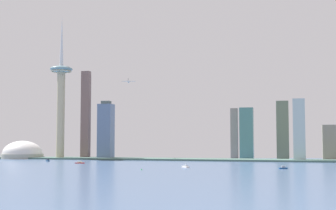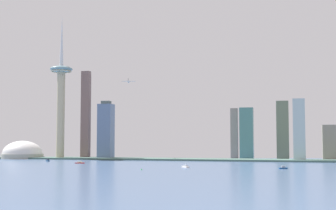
{
  "view_description": "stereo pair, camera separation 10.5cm",
  "coord_description": "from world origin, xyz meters",
  "px_view_note": "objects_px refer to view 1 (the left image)",
  "views": [
    {
      "loc": [
        236.75,
        -430.95,
        38.6
      ],
      "look_at": [
        4.63,
        454.13,
        103.82
      ],
      "focal_mm": 51.83,
      "sensor_mm": 36.0,
      "label": 1
    },
    {
      "loc": [
        236.85,
        -430.92,
        38.6
      ],
      "look_at": [
        4.63,
        454.13,
        103.82
      ],
      "focal_mm": 51.83,
      "sensor_mm": 36.0,
      "label": 2
    }
  ],
  "objects_px": {
    "skyscraper_3": "(234,133)",
    "boat_0": "(80,163)",
    "skyscraper_0": "(329,143)",
    "observation_tower": "(61,92)",
    "boat_1": "(283,168)",
    "boat_3": "(48,161)",
    "skyscraper_2": "(299,130)",
    "airplane": "(129,82)",
    "skyscraper_5": "(247,133)",
    "stadium_dome": "(22,154)",
    "boat_4": "(186,167)",
    "channel_buoy_0": "(142,169)",
    "skyscraper_4": "(283,130)",
    "skyscraper_6": "(86,115)",
    "skyscraper_1": "(106,131)"
  },
  "relations": [
    {
      "from": "stadium_dome",
      "to": "channel_buoy_0",
      "type": "height_order",
      "value": "stadium_dome"
    },
    {
      "from": "observation_tower",
      "to": "skyscraper_0",
      "type": "height_order",
      "value": "observation_tower"
    },
    {
      "from": "channel_buoy_0",
      "to": "boat_0",
      "type": "bearing_deg",
      "value": 137.26
    },
    {
      "from": "boat_0",
      "to": "skyscraper_0",
      "type": "bearing_deg",
      "value": -157.47
    },
    {
      "from": "skyscraper_4",
      "to": "airplane",
      "type": "distance_m",
      "value": 325.22
    },
    {
      "from": "skyscraper_5",
      "to": "boat_3",
      "type": "height_order",
      "value": "skyscraper_5"
    },
    {
      "from": "skyscraper_6",
      "to": "channel_buoy_0",
      "type": "bearing_deg",
      "value": -55.42
    },
    {
      "from": "stadium_dome",
      "to": "boat_0",
      "type": "distance_m",
      "value": 257.1
    },
    {
      "from": "observation_tower",
      "to": "skyscraper_0",
      "type": "relative_size",
      "value": 4.44
    },
    {
      "from": "skyscraper_5",
      "to": "observation_tower",
      "type": "bearing_deg",
      "value": -166.95
    },
    {
      "from": "channel_buoy_0",
      "to": "skyscraper_6",
      "type": "bearing_deg",
      "value": 124.58
    },
    {
      "from": "skyscraper_6",
      "to": "boat_3",
      "type": "relative_size",
      "value": 14.83
    },
    {
      "from": "skyscraper_3",
      "to": "boat_4",
      "type": "height_order",
      "value": "skyscraper_3"
    },
    {
      "from": "skyscraper_0",
      "to": "observation_tower",
      "type": "bearing_deg",
      "value": -174.46
    },
    {
      "from": "skyscraper_2",
      "to": "airplane",
      "type": "distance_m",
      "value": 354.35
    },
    {
      "from": "skyscraper_1",
      "to": "skyscraper_4",
      "type": "height_order",
      "value": "skyscraper_4"
    },
    {
      "from": "skyscraper_4",
      "to": "skyscraper_6",
      "type": "bearing_deg",
      "value": -169.36
    },
    {
      "from": "skyscraper_1",
      "to": "channel_buoy_0",
      "type": "distance_m",
      "value": 360.06
    },
    {
      "from": "skyscraper_0",
      "to": "channel_buoy_0",
      "type": "distance_m",
      "value": 426.46
    },
    {
      "from": "observation_tower",
      "to": "boat_0",
      "type": "distance_m",
      "value": 237.17
    },
    {
      "from": "skyscraper_2",
      "to": "channel_buoy_0",
      "type": "xyz_separation_m",
      "value": [
        -195.8,
        -298.41,
        -54.43
      ]
    },
    {
      "from": "stadium_dome",
      "to": "channel_buoy_0",
      "type": "xyz_separation_m",
      "value": [
        350.36,
        -296.58,
        -7.68
      ]
    },
    {
      "from": "boat_3",
      "to": "boat_4",
      "type": "relative_size",
      "value": 0.74
    },
    {
      "from": "observation_tower",
      "to": "skyscraper_3",
      "type": "height_order",
      "value": "observation_tower"
    },
    {
      "from": "skyscraper_4",
      "to": "boat_3",
      "type": "xyz_separation_m",
      "value": [
        -399.78,
        -210.7,
        -56.15
      ]
    },
    {
      "from": "skyscraper_4",
      "to": "boat_1",
      "type": "height_order",
      "value": "skyscraper_4"
    },
    {
      "from": "boat_4",
      "to": "airplane",
      "type": "bearing_deg",
      "value": -2.5
    },
    {
      "from": "boat_0",
      "to": "observation_tower",
      "type": "bearing_deg",
      "value": -58.53
    },
    {
      "from": "boat_0",
      "to": "boat_1",
      "type": "relative_size",
      "value": 1.35
    },
    {
      "from": "skyscraper_0",
      "to": "skyscraper_3",
      "type": "xyz_separation_m",
      "value": [
        -179.64,
        56.79,
        18.46
      ]
    },
    {
      "from": "skyscraper_3",
      "to": "boat_0",
      "type": "distance_m",
      "value": 346.11
    },
    {
      "from": "skyscraper_1",
      "to": "boat_1",
      "type": "relative_size",
      "value": 9.79
    },
    {
      "from": "skyscraper_2",
      "to": "channel_buoy_0",
      "type": "relative_size",
      "value": 56.28
    },
    {
      "from": "stadium_dome",
      "to": "airplane",
      "type": "relative_size",
      "value": 2.97
    },
    {
      "from": "skyscraper_5",
      "to": "boat_0",
      "type": "bearing_deg",
      "value": -135.37
    },
    {
      "from": "skyscraper_4",
      "to": "channel_buoy_0",
      "type": "distance_m",
      "value": 436.5
    },
    {
      "from": "skyscraper_2",
      "to": "channel_buoy_0",
      "type": "bearing_deg",
      "value": -123.27
    },
    {
      "from": "boat_1",
      "to": "boat_3",
      "type": "relative_size",
      "value": 0.98
    },
    {
      "from": "boat_1",
      "to": "boat_3",
      "type": "height_order",
      "value": "boat_3"
    },
    {
      "from": "stadium_dome",
      "to": "skyscraper_0",
      "type": "bearing_deg",
      "value": 4.62
    },
    {
      "from": "observation_tower",
      "to": "stadium_dome",
      "type": "distance_m",
      "value": 151.59
    },
    {
      "from": "observation_tower",
      "to": "skyscraper_6",
      "type": "height_order",
      "value": "observation_tower"
    },
    {
      "from": "channel_buoy_0",
      "to": "airplane",
      "type": "height_order",
      "value": "airplane"
    },
    {
      "from": "skyscraper_1",
      "to": "skyscraper_3",
      "type": "xyz_separation_m",
      "value": [
        243.18,
        91.43,
        -4.47
      ]
    },
    {
      "from": "skyscraper_0",
      "to": "skyscraper_3",
      "type": "height_order",
      "value": "skyscraper_3"
    },
    {
      "from": "skyscraper_3",
      "to": "boat_3",
      "type": "distance_m",
      "value": 373.93
    },
    {
      "from": "boat_4",
      "to": "skyscraper_2",
      "type": "bearing_deg",
      "value": -68.84
    },
    {
      "from": "skyscraper_4",
      "to": "boat_3",
      "type": "relative_size",
      "value": 9.58
    },
    {
      "from": "skyscraper_0",
      "to": "boat_3",
      "type": "bearing_deg",
      "value": -162.15
    },
    {
      "from": "observation_tower",
      "to": "skyscraper_5",
      "type": "distance_m",
      "value": 380.52
    }
  ]
}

